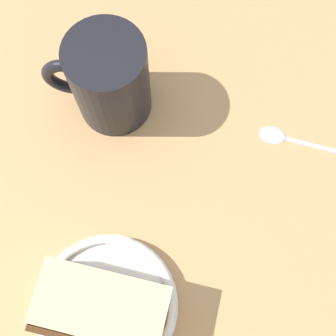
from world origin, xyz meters
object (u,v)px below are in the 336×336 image
(teaspoon, at_px, (292,139))
(cake_slice, at_px, (105,308))
(small_plate, at_px, (109,305))
(tea_mug, at_px, (108,80))

(teaspoon, bearing_deg, cake_slice, 128.25)
(cake_slice, height_order, teaspoon, cake_slice)
(small_plate, height_order, teaspoon, small_plate)
(small_plate, xyz_separation_m, tea_mug, (0.22, -0.01, 0.04))
(small_plate, xyz_separation_m, teaspoon, (0.16, -0.20, -0.01))
(cake_slice, bearing_deg, tea_mug, -3.44)
(cake_slice, bearing_deg, teaspoon, -51.75)
(cake_slice, height_order, tea_mug, tea_mug)
(small_plate, relative_size, teaspoon, 1.13)
(teaspoon, bearing_deg, small_plate, 127.92)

